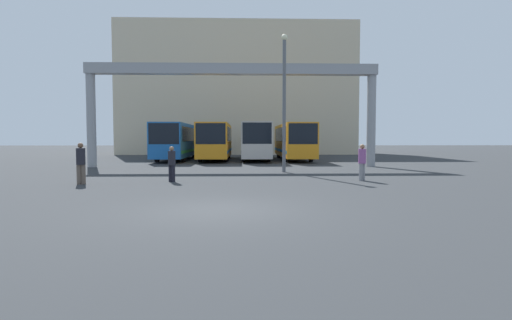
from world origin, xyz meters
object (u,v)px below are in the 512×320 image
(bus_slot_1, at_px, (216,140))
(pedestrian_mid_right, at_px, (172,163))
(lamp_post, at_px, (284,97))
(bus_slot_0, at_px, (177,140))
(bus_slot_2, at_px, (255,139))
(pedestrian_near_center, at_px, (81,162))
(bus_slot_3, at_px, (293,139))
(pedestrian_far_center, at_px, (362,161))

(bus_slot_1, xyz_separation_m, pedestrian_mid_right, (-0.71, -17.98, -0.99))
(pedestrian_mid_right, height_order, lamp_post, lamp_post)
(bus_slot_0, bearing_deg, pedestrian_mid_right, -81.34)
(pedestrian_mid_right, bearing_deg, bus_slot_2, 105.77)
(bus_slot_1, bearing_deg, pedestrian_near_center, -103.07)
(bus_slot_3, bearing_deg, bus_slot_1, -176.74)
(bus_slot_3, height_order, pedestrian_far_center, bus_slot_3)
(pedestrian_far_center, relative_size, lamp_post, 0.21)
(bus_slot_2, relative_size, bus_slot_3, 0.93)
(bus_slot_3, relative_size, pedestrian_far_center, 7.22)
(bus_slot_0, xyz_separation_m, bus_slot_1, (3.51, -0.36, -0.00))
(bus_slot_1, distance_m, pedestrian_far_center, 19.43)
(bus_slot_1, xyz_separation_m, pedestrian_far_center, (7.91, -17.73, -0.95))
(bus_slot_0, height_order, bus_slot_1, same)
(bus_slot_1, height_order, pedestrian_far_center, bus_slot_1)
(bus_slot_2, bearing_deg, bus_slot_3, 7.27)
(pedestrian_near_center, bearing_deg, pedestrian_far_center, 169.90)
(bus_slot_2, distance_m, pedestrian_mid_right, 18.45)
(pedestrian_mid_right, relative_size, pedestrian_near_center, 0.90)
(bus_slot_3, distance_m, pedestrian_mid_right, 19.96)
(bus_slot_0, bearing_deg, pedestrian_near_center, -92.58)
(bus_slot_2, bearing_deg, bus_slot_0, 176.70)
(bus_slot_0, distance_m, pedestrian_far_center, 21.41)
(bus_slot_0, xyz_separation_m, pedestrian_mid_right, (2.79, -18.34, -0.99))
(pedestrian_mid_right, bearing_deg, pedestrian_far_center, 30.71)
(pedestrian_mid_right, distance_m, pedestrian_near_center, 3.75)
(pedestrian_near_center, relative_size, lamp_post, 0.22)
(bus_slot_0, height_order, bus_slot_2, bus_slot_2)
(bus_slot_1, bearing_deg, pedestrian_far_center, -65.95)
(bus_slot_2, relative_size, pedestrian_mid_right, 7.05)
(bus_slot_2, height_order, pedestrian_mid_right, bus_slot_2)
(lamp_post, bearing_deg, bus_slot_2, 95.73)
(bus_slot_0, xyz_separation_m, bus_slot_2, (7.01, -0.40, 0.03))
(bus_slot_2, relative_size, pedestrian_far_center, 6.69)
(bus_slot_0, distance_m, pedestrian_near_center, 19.21)
(bus_slot_2, xyz_separation_m, bus_slot_3, (3.51, 0.45, -0.03))
(bus_slot_0, height_order, bus_slot_3, same)
(bus_slot_1, height_order, pedestrian_near_center, bus_slot_1)
(pedestrian_far_center, distance_m, pedestrian_near_center, 12.33)
(pedestrian_far_center, relative_size, pedestrian_near_center, 0.95)
(pedestrian_far_center, bearing_deg, bus_slot_3, 55.67)
(pedestrian_far_center, bearing_deg, bus_slot_0, 85.10)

